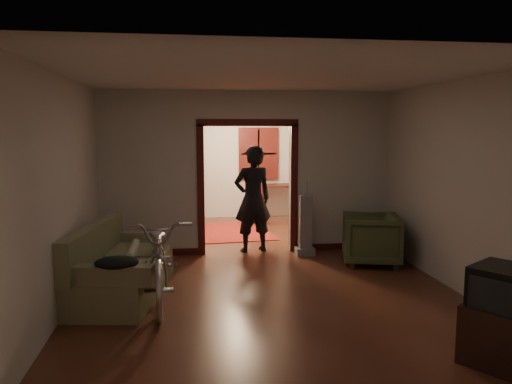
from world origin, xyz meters
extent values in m
cube|color=#401E14|center=(0.00, 0.00, 0.00)|extent=(5.00, 8.50, 0.01)
cube|color=white|center=(0.00, 0.00, 2.80)|extent=(5.00, 8.50, 0.01)
cube|color=beige|center=(0.00, 4.25, 1.40)|extent=(5.00, 0.02, 2.80)
cube|color=beige|center=(-2.50, 0.00, 1.40)|extent=(0.02, 8.50, 2.80)
cube|color=beige|center=(2.50, 0.00, 1.40)|extent=(0.02, 8.50, 2.80)
cube|color=beige|center=(0.00, 0.75, 1.40)|extent=(5.00, 0.14, 2.80)
cube|color=#40110E|center=(0.00, 0.75, 1.10)|extent=(1.74, 0.20, 2.32)
cube|color=black|center=(0.70, 4.21, 1.55)|extent=(0.98, 0.06, 1.28)
sphere|color=#FFE0A5|center=(0.00, 2.50, 2.35)|extent=(0.24, 0.24, 0.24)
cube|color=silver|center=(1.05, 0.68, 1.25)|extent=(0.08, 0.01, 0.12)
cube|color=#646745|center=(-1.89, -1.28, 0.47)|extent=(1.23, 2.15, 0.94)
cylinder|color=beige|center=(-1.79, -0.98, 0.53)|extent=(0.11, 0.87, 0.11)
ellipsoid|color=black|center=(-1.84, -2.19, 0.68)|extent=(0.48, 0.36, 0.14)
imported|color=silver|center=(-1.40, -1.57, 0.55)|extent=(0.85, 2.15, 1.11)
imported|color=#424F2C|center=(1.86, -0.29, 0.40)|extent=(1.08, 1.06, 0.81)
cube|color=black|center=(1.79, -3.73, 0.28)|extent=(0.81, 0.80, 0.55)
cube|color=black|center=(1.79, -3.73, 0.69)|extent=(0.71, 0.70, 0.46)
cube|color=gray|center=(0.95, 0.40, 0.52)|extent=(0.37, 0.33, 1.03)
imported|color=black|center=(0.10, 0.79, 0.93)|extent=(0.77, 0.60, 1.87)
cube|color=maroon|center=(-0.12, 2.48, 0.01)|extent=(1.70, 2.13, 0.02)
cube|color=#203520|center=(-1.17, 3.99, 0.81)|extent=(0.88, 0.60, 1.62)
sphere|color=#1E5972|center=(-1.17, 3.99, 1.94)|extent=(0.29, 0.29, 0.29)
cube|color=#341711|center=(1.14, 3.88, 0.41)|extent=(1.18, 0.78, 0.81)
cube|color=#341711|center=(0.43, 3.21, 0.48)|extent=(0.43, 0.43, 0.96)
camera|label=1|loc=(-1.06, -7.77, 2.17)|focal=35.00mm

